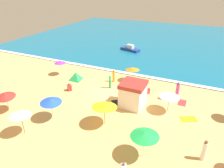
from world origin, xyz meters
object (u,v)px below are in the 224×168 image
Objects in this scene: lifeguard_cabana at (133,94)px; beachgoer_10 at (124,168)px; beach_umbrella_8 at (170,95)px; beachgoer_9 at (204,151)px; beach_umbrella_5 at (145,134)px; beachgoer_2 at (114,76)px; small_boat_0 at (130,49)px; beach_umbrella_4 at (132,69)px; beachgoer_3 at (148,90)px; beach_tent at (76,76)px; beachgoer_5 at (110,82)px; beach_umbrella_6 at (20,113)px; beachgoer_1 at (146,134)px; beach_umbrella_7 at (5,95)px; beach_umbrella_9 at (104,105)px; beachgoer_0 at (69,87)px; beach_umbrella_1 at (60,62)px; beach_umbrella_2 at (51,101)px; beachgoer_7 at (178,89)px; beachgoer_8 at (164,95)px.

lifeguard_cabana reaches higher than beachgoer_10.
beachgoer_9 is at bearing -56.11° from beach_umbrella_8.
beachgoer_2 is at bearing 123.98° from beach_umbrella_5.
small_boat_0 is (-2.65, 13.62, -0.39)m from beachgoer_2.
beachgoer_2 is (-7.87, 3.98, -1.05)m from beach_umbrella_8.
beach_umbrella_4 reaches higher than beachgoer_3.
beach_tent is 0.58× the size of small_boat_0.
beach_umbrella_8 reaches higher than small_boat_0.
beachgoer_5 reaches higher than beachgoer_9.
beach_umbrella_6 reaches higher than beachgoer_10.
beachgoer_9 is (3.60, -5.36, -1.05)m from beach_umbrella_8.
beachgoer_1 is at bearing 101.03° from beach_umbrella_5.
beach_umbrella_6 is 4.55m from beach_umbrella_7.
beach_tent is 15.35m from small_boat_0.
beach_umbrella_4 is 9.92m from beach_umbrella_9.
beach_umbrella_9 is 2.99× the size of beachgoer_0.
beachgoer_1 is (4.80, -10.02, -1.40)m from beach_umbrella_4.
beach_umbrella_9 is at bearing 174.97° from beachgoer_9.
beach_umbrella_9 reaches higher than beachgoer_0.
beachgoer_1 is at bearing -27.62° from beach_umbrella_1.
beachgoer_5 is 15.76m from small_boat_0.
beach_umbrella_7 is at bearing -170.08° from beach_umbrella_2.
beach_umbrella_8 is (15.67, -2.95, -0.03)m from beach_umbrella_1.
beach_umbrella_7 reaches higher than beachgoer_2.
beach_umbrella_9 is at bearing -41.67° from beach_tent.
beach_umbrella_7 is 1.58× the size of beachgoer_7.
beachgoer_3 is at bearing -161.53° from beachgoer_7.
beachgoer_1 is at bearing -31.17° from beach_tent.
beachgoer_9 reaches higher than beachgoer_0.
beach_umbrella_5 reaches higher than small_boat_0.
lifeguard_cabana is 1.01× the size of beach_umbrella_2.
beach_umbrella_9 is (9.89, 2.20, 0.24)m from beach_umbrella_7.
beach_umbrella_2 is at bearing -101.16° from beachgoer_2.
beach_umbrella_4 is (-2.10, 5.75, 0.37)m from lifeguard_cabana.
beach_umbrella_6 is 13.80m from beach_umbrella_8.
beachgoer_5 reaches higher than beachgoer_2.
beach_umbrella_6 is at bearing -131.72° from beachgoer_8.
beach_umbrella_6 is at bearing -102.47° from beachgoer_2.
beachgoer_8 is (2.07, -0.44, 0.04)m from beachgoer_3.
beach_umbrella_4 is 2.98× the size of beachgoer_1.
beach_umbrella_6 reaches higher than beach_umbrella_2.
beachgoer_3 is at bearing 7.62° from beachgoer_5.
beach_umbrella_4 is 1.38× the size of beachgoer_9.
lifeguard_cabana is at bearing 146.07° from beachgoer_9.
beach_umbrella_9 is 10.69m from beach_tent.
beach_umbrella_5 is 11.51m from beachgoer_5.
beachgoer_2 is (-7.35, 10.90, -1.26)m from beach_umbrella_5.
small_boat_0 is at bearing 122.35° from beachgoer_8.
beachgoer_9 is (7.25, -4.88, -0.53)m from lifeguard_cabana.
beach_umbrella_8 is 2.64× the size of beachgoer_3.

